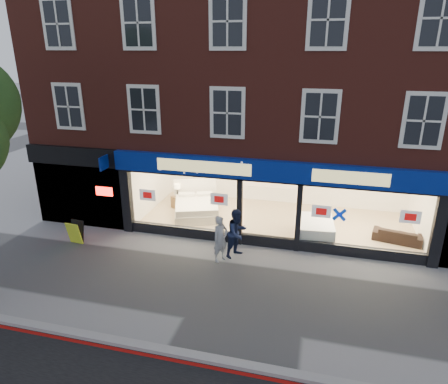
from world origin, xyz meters
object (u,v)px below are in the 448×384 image
at_px(a_board, 76,232).
at_px(pedestrian_grey, 220,239).
at_px(sofa, 397,235).
at_px(pedestrian_blue, 237,233).
at_px(mattress_stack, 314,229).
at_px(display_bed, 196,207).

bearing_deg(a_board, pedestrian_grey, 6.55).
height_order(sofa, a_board, a_board).
bearing_deg(pedestrian_blue, mattress_stack, -22.62).
height_order(mattress_stack, a_board, a_board).
xyz_separation_m(a_board, pedestrian_blue, (5.97, 0.56, 0.44)).
xyz_separation_m(display_bed, a_board, (-3.54, -3.45, -0.02)).
relative_size(display_bed, pedestrian_grey, 1.68).
distance_m(mattress_stack, pedestrian_grey, 3.82).
xyz_separation_m(display_bed, pedestrian_blue, (2.43, -2.89, 0.42)).
bearing_deg(mattress_stack, a_board, -164.02).
relative_size(mattress_stack, pedestrian_grey, 1.15).
relative_size(mattress_stack, sofa, 1.09).
bearing_deg(display_bed, mattress_stack, -31.71).
height_order(display_bed, pedestrian_blue, pedestrian_blue).
bearing_deg(display_bed, pedestrian_grey, -79.92).
distance_m(sofa, pedestrian_blue, 6.03).
xyz_separation_m(a_board, pedestrian_grey, (5.50, 0.10, 0.38)).
height_order(display_bed, pedestrian_grey, pedestrian_grey).
relative_size(sofa, pedestrian_grey, 1.06).
distance_m(display_bed, sofa, 7.98).
distance_m(a_board, pedestrian_blue, 6.01).
bearing_deg(pedestrian_blue, sofa, -36.28).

